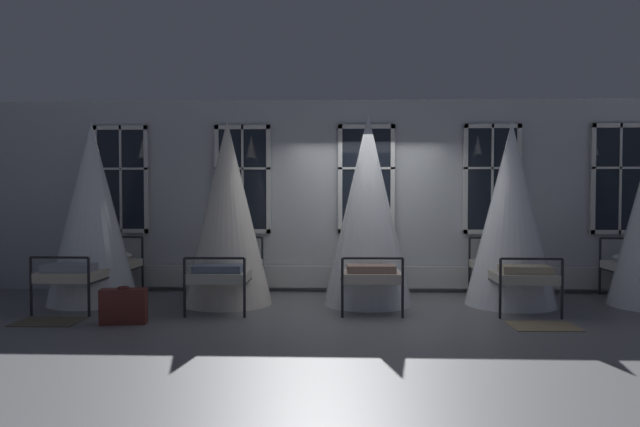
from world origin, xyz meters
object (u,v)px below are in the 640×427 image
at_px(cot_second, 228,215).
at_px(cot_fourth, 511,216).
at_px(cot_first, 92,215).
at_px(cot_third, 368,212).
at_px(suitcase_dark, 124,306).

distance_m(cot_second, cot_fourth, 4.16).
xyz_separation_m(cot_first, cot_second, (2.04, -0.01, 0.01)).
bearing_deg(cot_second, cot_first, 88.72).
bearing_deg(cot_third, cot_second, 90.96).
height_order(cot_first, cot_third, cot_third).
bearing_deg(cot_first, cot_fourth, -88.22).
height_order(cot_second, cot_third, cot_third).
bearing_deg(cot_fourth, cot_second, 91.97).
bearing_deg(suitcase_dark, cot_first, 118.43).
bearing_deg(cot_second, suitcase_dark, 141.96).
xyz_separation_m(cot_third, cot_fourth, (2.09, 0.01, -0.06)).
xyz_separation_m(cot_second, cot_third, (2.07, 0.07, 0.05)).
xyz_separation_m(cot_second, cot_fourth, (4.16, 0.08, -0.01)).
xyz_separation_m(cot_fourth, suitcase_dark, (-5.20, -1.46, -1.08)).
xyz_separation_m(cot_first, cot_third, (4.11, 0.06, 0.05)).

